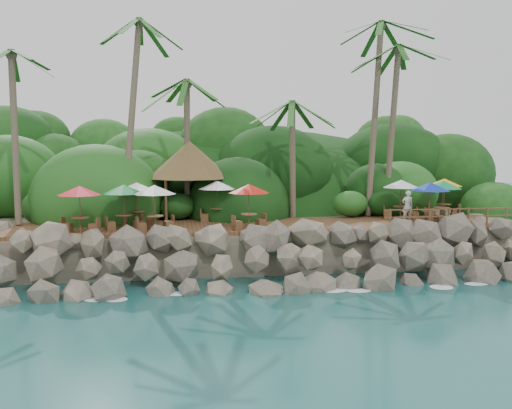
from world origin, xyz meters
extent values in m
plane|color=#19514F|center=(0.00, 0.00, 0.00)|extent=(140.00, 140.00, 0.00)
cube|color=gray|center=(0.00, 16.00, 1.05)|extent=(32.00, 25.20, 2.10)
ellipsoid|color=#143811|center=(0.00, 23.50, 0.00)|extent=(44.80, 28.00, 15.40)
cube|color=brown|center=(0.00, 6.00, 2.20)|extent=(26.00, 5.00, 0.20)
ellipsoid|color=white|center=(-9.00, 0.30, 0.03)|extent=(1.20, 0.80, 0.06)
ellipsoid|color=white|center=(-6.00, 0.30, 0.03)|extent=(1.20, 0.80, 0.06)
ellipsoid|color=white|center=(-3.00, 0.30, 0.03)|extent=(1.20, 0.80, 0.06)
ellipsoid|color=white|center=(0.00, 0.30, 0.03)|extent=(1.20, 0.80, 0.06)
ellipsoid|color=white|center=(3.00, 0.30, 0.03)|extent=(1.20, 0.80, 0.06)
ellipsoid|color=white|center=(6.00, 0.30, 0.03)|extent=(1.20, 0.80, 0.06)
ellipsoid|color=white|center=(9.00, 0.30, 0.03)|extent=(1.20, 0.80, 0.06)
cylinder|color=brown|center=(-12.96, 8.11, 7.05)|extent=(0.77, 1.73, 9.45)
ellipsoid|color=#23601E|center=(-12.96, 8.11, 11.80)|extent=(6.00, 6.00, 2.40)
cylinder|color=brown|center=(-6.75, 8.55, 8.16)|extent=(1.43, 2.83, 11.52)
ellipsoid|color=#23601E|center=(-6.75, 8.55, 14.03)|extent=(6.00, 6.00, 2.40)
cylinder|color=brown|center=(-3.63, 9.38, 6.35)|extent=(0.50, 0.74, 8.10)
ellipsoid|color=#23601E|center=(-3.63, 9.38, 10.40)|extent=(6.00, 6.00, 2.40)
cylinder|color=brown|center=(2.62, 8.73, 5.74)|extent=(0.63, 0.65, 6.89)
ellipsoid|color=#23601E|center=(2.62, 8.73, 9.18)|extent=(6.00, 6.00, 2.40)
cylinder|color=brown|center=(7.77, 8.90, 8.21)|extent=(1.38, 1.30, 11.80)
ellipsoid|color=#23601E|center=(7.77, 8.90, 14.13)|extent=(6.00, 6.00, 2.40)
cylinder|color=brown|center=(8.83, 8.72, 7.43)|extent=(0.85, 1.04, 10.27)
ellipsoid|color=#23601E|center=(8.83, 8.72, 12.57)|extent=(6.00, 6.00, 2.40)
cylinder|color=brown|center=(-4.90, 7.80, 3.50)|extent=(0.16, 0.16, 2.40)
cylinder|color=brown|center=(-2.10, 7.80, 3.50)|extent=(0.16, 0.16, 2.40)
cylinder|color=brown|center=(-4.90, 10.60, 3.50)|extent=(0.16, 0.16, 2.40)
cylinder|color=brown|center=(-2.10, 10.60, 3.50)|extent=(0.16, 0.16, 2.40)
cone|color=brown|center=(-3.50, 9.20, 5.80)|extent=(5.00, 5.00, 2.20)
cylinder|color=brown|center=(-6.97, 5.03, 2.68)|extent=(0.08, 0.08, 0.76)
cylinder|color=brown|center=(-6.97, 5.03, 3.07)|extent=(0.86, 0.86, 0.05)
cylinder|color=brown|center=(-6.97, 5.03, 3.43)|extent=(0.05, 0.05, 2.26)
cone|color=#0C722B|center=(-6.97, 5.03, 4.40)|extent=(2.15, 2.15, 0.46)
cube|color=brown|center=(-7.65, 4.79, 2.54)|extent=(0.55, 0.55, 0.47)
cube|color=brown|center=(-6.30, 5.28, 2.54)|extent=(0.55, 0.55, 0.47)
cylinder|color=brown|center=(9.36, 4.45, 2.68)|extent=(0.08, 0.08, 0.76)
cylinder|color=brown|center=(9.36, 4.45, 3.07)|extent=(0.86, 0.86, 0.05)
cylinder|color=brown|center=(9.36, 4.45, 3.43)|extent=(0.05, 0.05, 2.26)
cone|color=#0C2A9C|center=(9.36, 4.45, 4.40)|extent=(2.15, 2.15, 0.46)
cube|color=brown|center=(8.66, 4.26, 2.54)|extent=(0.53, 0.53, 0.47)
cube|color=brown|center=(10.05, 4.64, 2.54)|extent=(0.53, 0.53, 0.47)
cylinder|color=brown|center=(-2.01, 7.33, 2.68)|extent=(0.08, 0.08, 0.76)
cylinder|color=brown|center=(-2.01, 7.33, 3.07)|extent=(0.86, 0.86, 0.05)
cylinder|color=brown|center=(-2.01, 7.33, 3.43)|extent=(0.05, 0.05, 2.26)
cone|color=white|center=(-2.01, 7.33, 4.40)|extent=(2.15, 2.15, 0.46)
cube|color=brown|center=(-2.72, 7.44, 2.54)|extent=(0.49, 0.49, 0.47)
cube|color=brown|center=(-1.30, 7.22, 2.54)|extent=(0.49, 0.49, 0.47)
cylinder|color=brown|center=(-6.43, 6.63, 2.68)|extent=(0.08, 0.08, 0.76)
cylinder|color=brown|center=(-6.43, 6.63, 3.07)|extent=(0.86, 0.86, 0.05)
cylinder|color=brown|center=(-6.43, 6.63, 3.43)|extent=(0.05, 0.05, 2.26)
cone|color=white|center=(-6.43, 6.63, 4.40)|extent=(2.15, 2.15, 0.46)
cube|color=brown|center=(-7.13, 6.77, 2.54)|extent=(0.51, 0.51, 0.47)
cube|color=brown|center=(-5.73, 6.49, 2.54)|extent=(0.51, 0.51, 0.47)
cylinder|color=brown|center=(-0.61, 4.40, 2.68)|extent=(0.08, 0.08, 0.76)
cylinder|color=brown|center=(-0.61, 4.40, 3.07)|extent=(0.86, 0.86, 0.05)
cylinder|color=brown|center=(-0.61, 4.40, 3.43)|extent=(0.05, 0.05, 2.26)
cone|color=red|center=(-0.61, 4.40, 4.40)|extent=(2.15, 2.15, 0.46)
cube|color=brown|center=(-1.26, 4.10, 2.54)|extent=(0.57, 0.57, 0.47)
cube|color=brown|center=(0.05, 4.70, 2.54)|extent=(0.57, 0.57, 0.47)
cylinder|color=brown|center=(8.70, 6.82, 2.68)|extent=(0.08, 0.08, 0.76)
cylinder|color=brown|center=(8.70, 6.82, 3.07)|extent=(0.86, 0.86, 0.05)
cylinder|color=brown|center=(8.70, 6.82, 3.43)|extent=(0.05, 0.05, 2.26)
cone|color=silver|center=(8.70, 6.82, 4.40)|extent=(2.15, 2.15, 0.46)
cube|color=brown|center=(8.02, 7.06, 2.54)|extent=(0.55, 0.55, 0.47)
cube|color=brown|center=(9.38, 6.58, 2.54)|extent=(0.55, 0.55, 0.47)
cylinder|color=brown|center=(10.76, 5.76, 2.68)|extent=(0.08, 0.08, 0.76)
cylinder|color=brown|center=(10.76, 5.76, 3.07)|extent=(0.86, 0.86, 0.05)
cylinder|color=brown|center=(10.76, 5.76, 3.43)|extent=(0.05, 0.05, 2.26)
cone|color=#0D7A40|center=(10.76, 5.76, 4.40)|extent=(2.15, 2.15, 0.46)
cube|color=brown|center=(10.06, 5.91, 2.54)|extent=(0.51, 0.51, 0.47)
cube|color=brown|center=(11.47, 5.61, 2.54)|extent=(0.51, 0.51, 0.47)
cylinder|color=brown|center=(-9.05, 4.40, 2.68)|extent=(0.08, 0.08, 0.76)
cylinder|color=brown|center=(-9.05, 4.40, 3.07)|extent=(0.86, 0.86, 0.05)
cylinder|color=brown|center=(-9.05, 4.40, 3.43)|extent=(0.05, 0.05, 2.26)
cone|color=red|center=(-9.05, 4.40, 4.40)|extent=(2.15, 2.15, 0.46)
cube|color=brown|center=(-9.74, 4.62, 2.54)|extent=(0.54, 0.54, 0.47)
cube|color=brown|center=(-8.37, 4.18, 2.54)|extent=(0.54, 0.54, 0.47)
cylinder|color=brown|center=(-5.41, 4.40, 2.68)|extent=(0.08, 0.08, 0.76)
cylinder|color=brown|center=(-5.41, 4.40, 3.07)|extent=(0.86, 0.86, 0.05)
cylinder|color=brown|center=(-5.41, 4.40, 3.43)|extent=(0.05, 0.05, 2.26)
cone|color=silver|center=(-5.41, 4.40, 4.40)|extent=(2.15, 2.15, 0.46)
cube|color=brown|center=(-6.08, 4.16, 2.54)|extent=(0.55, 0.55, 0.47)
cube|color=brown|center=(-4.73, 4.64, 2.54)|extent=(0.55, 0.55, 0.47)
cylinder|color=brown|center=(-9.82, 7.60, 2.68)|extent=(0.08, 0.08, 0.76)
cylinder|color=brown|center=(-9.82, 7.60, 3.07)|extent=(0.86, 0.86, 0.05)
cylinder|color=brown|center=(-9.82, 7.60, 3.43)|extent=(0.05, 0.05, 2.26)
cone|color=red|center=(-9.82, 7.60, 4.40)|extent=(2.15, 2.15, 0.46)
cube|color=brown|center=(-10.47, 7.90, 2.54)|extent=(0.57, 0.57, 0.47)
cube|color=brown|center=(-9.17, 7.30, 2.54)|extent=(0.57, 0.57, 0.47)
cylinder|color=brown|center=(11.80, 7.60, 2.68)|extent=(0.08, 0.08, 0.76)
cylinder|color=brown|center=(11.80, 7.60, 3.07)|extent=(0.86, 0.86, 0.05)
cylinder|color=brown|center=(11.80, 7.60, 3.43)|extent=(0.05, 0.05, 2.26)
cone|color=gold|center=(11.80, 7.60, 4.40)|extent=(2.15, 2.15, 0.46)
cube|color=brown|center=(11.11, 7.79, 2.54)|extent=(0.53, 0.53, 0.47)
cube|color=brown|center=(12.49, 7.41, 2.54)|extent=(0.53, 0.53, 0.47)
cylinder|color=brown|center=(6.77, 3.65, 2.80)|extent=(0.10, 0.10, 1.00)
cylinder|color=brown|center=(7.87, 3.65, 2.80)|extent=(0.10, 0.10, 1.00)
cylinder|color=brown|center=(8.97, 3.65, 2.80)|extent=(0.10, 0.10, 1.00)
cylinder|color=brown|center=(10.07, 3.65, 2.80)|extent=(0.10, 0.10, 1.00)
cylinder|color=brown|center=(11.17, 3.65, 2.80)|extent=(0.10, 0.10, 1.00)
cylinder|color=brown|center=(12.27, 3.65, 2.80)|extent=(0.10, 0.10, 1.00)
cylinder|color=brown|center=(13.37, 3.65, 2.80)|extent=(0.10, 0.10, 1.00)
cube|color=brown|center=(10.62, 3.65, 3.25)|extent=(8.30, 0.06, 0.06)
cube|color=brown|center=(10.62, 3.65, 2.85)|extent=(8.30, 0.06, 0.06)
imported|color=white|center=(8.71, 5.89, 3.19)|extent=(0.68, 0.48, 1.77)
camera|label=1|loc=(-4.43, -23.66, 6.55)|focal=38.67mm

